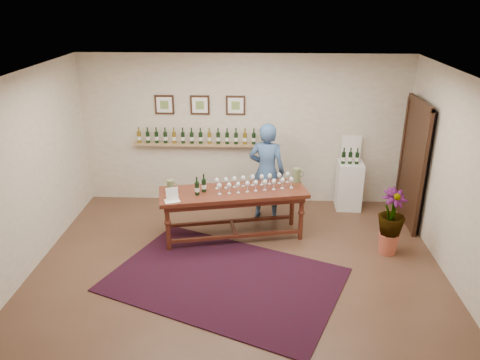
{
  "coord_description": "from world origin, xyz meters",
  "views": [
    {
      "loc": [
        0.28,
        -5.86,
        3.8
      ],
      "look_at": [
        0.0,
        0.8,
        1.1
      ],
      "focal_mm": 35.0,
      "sensor_mm": 36.0,
      "label": 1
    }
  ],
  "objects_px": {
    "person": "(267,172)",
    "tasting_table": "(233,198)",
    "potted_plant": "(391,222)",
    "display_pedestal": "(349,185)"
  },
  "relations": [
    {
      "from": "tasting_table",
      "to": "display_pedestal",
      "type": "relative_size",
      "value": 2.73
    },
    {
      "from": "display_pedestal",
      "to": "tasting_table",
      "type": "bearing_deg",
      "value": -149.58
    },
    {
      "from": "potted_plant",
      "to": "tasting_table",
      "type": "bearing_deg",
      "value": 170.24
    },
    {
      "from": "display_pedestal",
      "to": "person",
      "type": "relative_size",
      "value": 0.51
    },
    {
      "from": "person",
      "to": "tasting_table",
      "type": "bearing_deg",
      "value": 66.47
    },
    {
      "from": "tasting_table",
      "to": "potted_plant",
      "type": "relative_size",
      "value": 2.67
    },
    {
      "from": "display_pedestal",
      "to": "potted_plant",
      "type": "bearing_deg",
      "value": -78.15
    },
    {
      "from": "tasting_table",
      "to": "display_pedestal",
      "type": "distance_m",
      "value": 2.43
    },
    {
      "from": "tasting_table",
      "to": "potted_plant",
      "type": "height_order",
      "value": "potted_plant"
    },
    {
      "from": "display_pedestal",
      "to": "person",
      "type": "xyz_separation_m",
      "value": [
        -1.54,
        -0.46,
        0.43
      ]
    }
  ]
}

